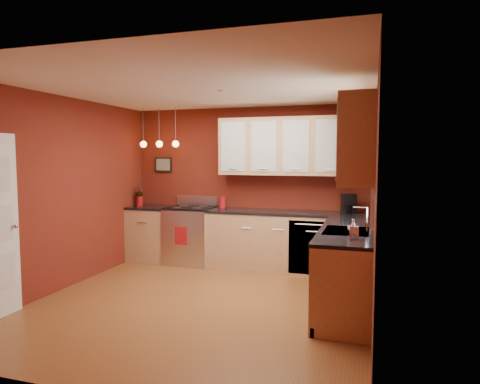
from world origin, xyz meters
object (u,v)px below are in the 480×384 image
(sink, at_px, (346,233))
(soap_pump, at_px, (353,229))
(red_canister, at_px, (222,202))
(gas_range, at_px, (191,235))
(coffee_maker, at_px, (349,204))

(sink, bearing_deg, soap_pump, -79.69)
(sink, relative_size, red_canister, 3.74)
(gas_range, relative_size, soap_pump, 5.34)
(red_canister, height_order, soap_pump, soap_pump)
(red_canister, bearing_deg, sink, -38.02)
(sink, xyz_separation_m, coffee_maker, (-0.06, 1.55, 0.16))
(coffee_maker, bearing_deg, red_canister, 158.17)
(coffee_maker, bearing_deg, soap_pump, -104.87)
(coffee_maker, bearing_deg, gas_range, 161.99)
(red_canister, xyz_separation_m, soap_pump, (2.20, -2.16, 0.01))
(sink, distance_m, coffee_maker, 1.56)
(gas_range, bearing_deg, soap_pump, -36.51)
(gas_range, distance_m, red_canister, 0.77)
(red_canister, xyz_separation_m, coffee_maker, (2.05, -0.10, 0.04))
(sink, distance_m, soap_pump, 0.53)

